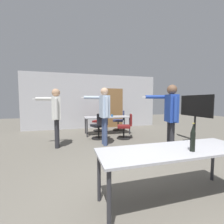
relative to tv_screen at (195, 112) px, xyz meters
The scene contains 14 objects.
ground_plane 3.94m from the tv_screen, 138.27° to the right, with size 24.00×24.00×0.00m, color #666056.
back_wall 4.61m from the tv_screen, 127.73° to the left, with size 6.78×0.12×2.74m.
conference_table_near 3.54m from the tv_screen, 138.56° to the right, with size 2.15×0.68×0.74m.
conference_table_far 3.27m from the tv_screen, 141.05° to the left, with size 1.89×0.77×0.74m.
tv_screen is the anchor object (origin of this frame).
person_left_plaid 4.49m from the tv_screen, behind, with size 0.82×0.63×1.76m.
person_near_casual 3.05m from the tv_screen, 169.67° to the left, with size 0.84×0.62×1.81m.
person_far_watching 1.80m from the tv_screen, 152.34° to the right, with size 0.76×0.70×1.80m.
office_chair_near_pushed 3.31m from the tv_screen, 156.56° to the left, with size 0.61×0.65×0.95m.
office_chair_mid_tucked 2.40m from the tv_screen, 151.35° to the left, with size 0.64×0.59×0.91m.
office_chair_far_left 3.25m from the tv_screen, 123.35° to the left, with size 0.65×0.61×0.93m.
office_chair_side_rolled 3.88m from the tv_screen, 134.42° to the left, with size 0.69×0.68×0.91m.
beer_bottle 3.51m from the tv_screen, 135.18° to the right, with size 0.06×0.06×0.37m.
drink_cup 3.07m from the tv_screen, 139.89° to the left, with size 0.09×0.09×0.09m.
Camera 1 is at (-1.18, -1.50, 1.40)m, focal length 24.00 mm.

